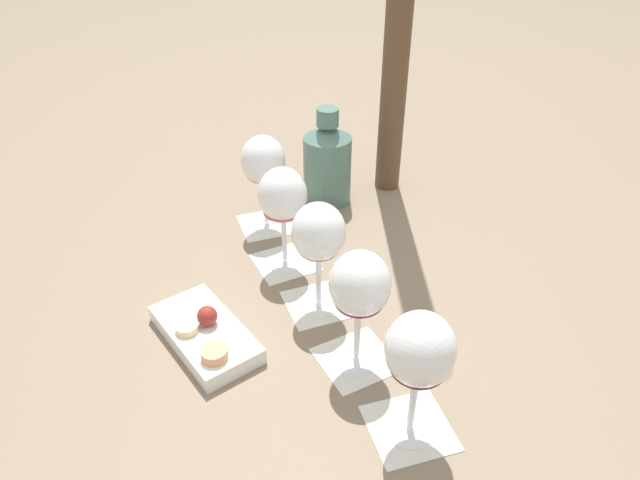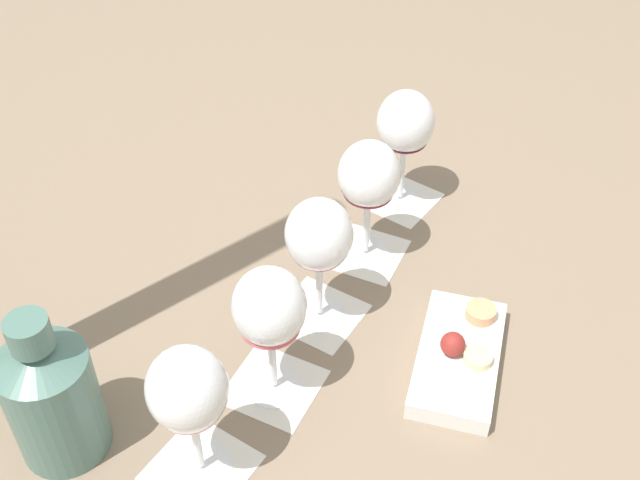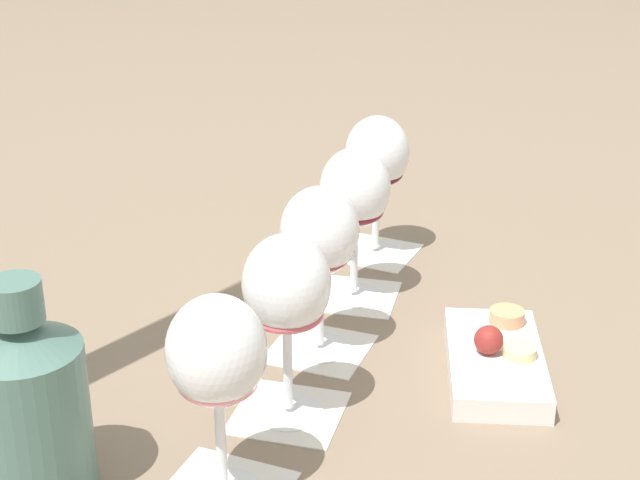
# 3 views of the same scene
# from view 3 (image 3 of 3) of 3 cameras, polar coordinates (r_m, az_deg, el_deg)

# --- Properties ---
(ground_plane) EXTENTS (8.00, 8.00, 0.00)m
(ground_plane) POSITION_cam_3_polar(r_m,az_deg,el_deg) (1.00, -0.02, -6.38)
(ground_plane) COLOR #7F6B56
(tasting_card_1) EXTENTS (0.12, 0.12, 0.00)m
(tasting_card_1) POSITION_cam_3_polar(r_m,az_deg,el_deg) (0.90, -1.85, -9.99)
(tasting_card_1) COLOR silver
(tasting_card_1) RESTS_ON ground_plane
(tasting_card_2) EXTENTS (0.11, 0.11, 0.00)m
(tasting_card_2) POSITION_cam_3_polar(r_m,az_deg,el_deg) (1.01, 0.00, -6.20)
(tasting_card_2) COLOR silver
(tasting_card_2) RESTS_ON ground_plane
(tasting_card_3) EXTENTS (0.12, 0.12, 0.00)m
(tasting_card_3) POSITION_cam_3_polar(r_m,az_deg,el_deg) (1.11, 1.96, -3.25)
(tasting_card_3) COLOR silver
(tasting_card_3) RESTS_ON ground_plane
(tasting_card_4) EXTENTS (0.11, 0.11, 0.00)m
(tasting_card_4) POSITION_cam_3_polar(r_m,az_deg,el_deg) (1.22, 3.21, -0.69)
(tasting_card_4) COLOR silver
(tasting_card_4) RESTS_ON ground_plane
(wine_glass_0) EXTENTS (0.08, 0.08, 0.17)m
(wine_glass_0) POSITION_cam_3_polar(r_m,az_deg,el_deg) (0.75, -6.01, -7.01)
(wine_glass_0) COLOR white
(wine_glass_0) RESTS_ON tasting_card_0
(wine_glass_1) EXTENTS (0.08, 0.08, 0.17)m
(wine_glass_1) POSITION_cam_3_polar(r_m,az_deg,el_deg) (0.84, -1.96, -3.06)
(wine_glass_1) COLOR white
(wine_glass_1) RESTS_ON tasting_card_1
(wine_glass_2) EXTENTS (0.08, 0.08, 0.17)m
(wine_glass_2) POSITION_cam_3_polar(r_m,az_deg,el_deg) (0.95, 0.00, 0.15)
(wine_glass_2) COLOR white
(wine_glass_2) RESTS_ON tasting_card_2
(wine_glass_3) EXTENTS (0.08, 0.08, 0.17)m
(wine_glass_3) POSITION_cam_3_polar(r_m,az_deg,el_deg) (1.06, 2.05, 2.61)
(wine_glass_3) COLOR white
(wine_glass_3) RESTS_ON tasting_card_3
(wine_glass_4) EXTENTS (0.08, 0.08, 0.17)m
(wine_glass_4) POSITION_cam_3_polar(r_m,az_deg,el_deg) (1.18, 3.34, 4.71)
(wine_glass_4) COLOR white
(wine_glass_4) RESTS_ON tasting_card_4
(ceramic_vase) EXTENTS (0.09, 0.09, 0.19)m
(ceramic_vase) POSITION_cam_3_polar(r_m,az_deg,el_deg) (0.80, -16.55, -9.20)
(ceramic_vase) COLOR #4C7066
(ceramic_vase) RESTS_ON ground_plane
(snack_dish) EXTENTS (0.20, 0.16, 0.05)m
(snack_dish) POSITION_cam_3_polar(r_m,az_deg,el_deg) (0.97, 10.19, -6.82)
(snack_dish) COLOR white
(snack_dish) RESTS_ON ground_plane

